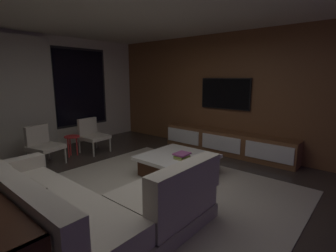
# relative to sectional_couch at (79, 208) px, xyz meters

# --- Properties ---
(floor) EXTENTS (9.20, 9.20, 0.00)m
(floor) POSITION_rel_sectional_couch_xyz_m (0.98, 0.09, -0.29)
(floor) COLOR #332B26
(back_wall_with_window) EXTENTS (6.60, 0.30, 2.70)m
(back_wall_with_window) POSITION_rel_sectional_couch_xyz_m (0.92, 3.70, 1.05)
(back_wall_with_window) COLOR beige
(back_wall_with_window) RESTS_ON floor
(media_wall) EXTENTS (0.12, 7.80, 2.70)m
(media_wall) POSITION_rel_sectional_couch_xyz_m (4.04, 0.09, 1.06)
(media_wall) COLOR brown
(media_wall) RESTS_ON floor
(area_rug) EXTENTS (3.20, 3.80, 0.01)m
(area_rug) POSITION_rel_sectional_couch_xyz_m (1.33, -0.01, -0.28)
(area_rug) COLOR #ADA391
(area_rug) RESTS_ON floor
(sectional_couch) EXTENTS (1.98, 2.50, 0.82)m
(sectional_couch) POSITION_rel_sectional_couch_xyz_m (0.00, 0.00, 0.00)
(sectional_couch) COLOR #A49C8C
(sectional_couch) RESTS_ON floor
(coffee_table) EXTENTS (1.16, 1.16, 0.36)m
(coffee_table) POSITION_rel_sectional_couch_xyz_m (2.04, 0.22, -0.10)
(coffee_table) COLOR #3C2013
(coffee_table) RESTS_ON floor
(book_stack_on_coffee_table) EXTENTS (0.26, 0.22, 0.10)m
(book_stack_on_coffee_table) POSITION_rel_sectional_couch_xyz_m (1.96, 0.06, 0.12)
(book_stack_on_coffee_table) COLOR #C8C17B
(book_stack_on_coffee_table) RESTS_ON coffee_table
(accent_chair_near_window) EXTENTS (0.59, 0.60, 0.78)m
(accent_chair_near_window) POSITION_rel_sectional_couch_xyz_m (1.87, 2.62, 0.14)
(accent_chair_near_window) COLOR #B2ADA0
(accent_chair_near_window) RESTS_ON floor
(accent_chair_by_curtain) EXTENTS (0.66, 0.67, 0.78)m
(accent_chair_by_curtain) POSITION_rel_sectional_couch_xyz_m (0.75, 2.61, 0.14)
(accent_chair_by_curtain) COLOR #B2ADA0
(accent_chair_by_curtain) RESTS_ON floor
(side_stool) EXTENTS (0.32, 0.32, 0.46)m
(side_stool) POSITION_rel_sectional_couch_xyz_m (1.38, 2.65, 0.08)
(side_stool) COLOR red
(side_stool) RESTS_ON floor
(media_console) EXTENTS (0.46, 3.10, 0.52)m
(media_console) POSITION_rel_sectional_couch_xyz_m (3.75, 0.14, -0.04)
(media_console) COLOR brown
(media_console) RESTS_ON floor
(mounted_tv) EXTENTS (0.05, 1.21, 0.70)m
(mounted_tv) POSITION_rel_sectional_couch_xyz_m (3.94, 0.34, 1.06)
(mounted_tv) COLOR black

